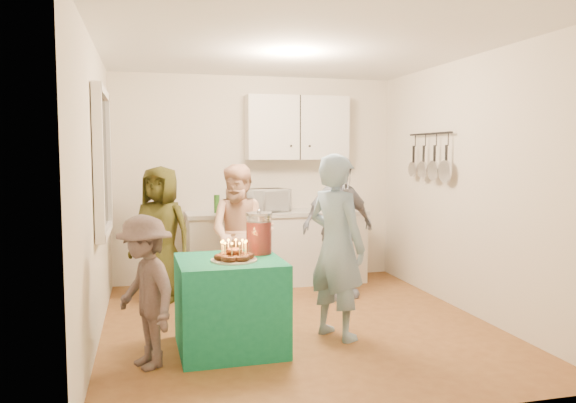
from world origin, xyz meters
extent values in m
plane|color=brown|center=(0.00, 0.00, 0.00)|extent=(4.00, 4.00, 0.00)
plane|color=white|center=(0.00, 0.00, 2.60)|extent=(4.00, 4.00, 0.00)
plane|color=silver|center=(0.00, 2.00, 1.30)|extent=(3.60, 3.60, 0.00)
plane|color=silver|center=(-1.80, 0.00, 1.30)|extent=(4.00, 4.00, 0.00)
plane|color=silver|center=(1.80, 0.00, 1.30)|extent=(4.00, 4.00, 0.00)
cube|color=black|center=(-1.77, 0.30, 1.55)|extent=(0.04, 1.00, 1.20)
cube|color=white|center=(0.20, 1.70, 0.43)|extent=(2.20, 0.58, 0.86)
cube|color=beige|center=(0.20, 1.70, 0.89)|extent=(2.24, 0.62, 0.05)
cube|color=white|center=(0.50, 1.85, 1.95)|extent=(1.30, 0.30, 0.80)
cube|color=black|center=(1.72, 0.70, 1.60)|extent=(0.12, 1.00, 0.60)
imported|color=white|center=(0.07, 1.70, 1.05)|extent=(0.57, 0.46, 0.28)
cube|color=#127C54|center=(-0.72, -0.51, 0.38)|extent=(0.87, 0.87, 0.76)
cylinder|color=#B1100E|center=(-0.43, -0.33, 0.93)|extent=(0.22, 0.22, 0.34)
imported|color=#86A6C3|center=(0.24, -0.44, 0.81)|extent=(0.63, 0.71, 1.63)
imported|color=brown|center=(-1.23, 1.25, 0.75)|extent=(0.87, 0.79, 1.49)
imported|color=#F6A180|center=(-0.38, 0.91, 0.76)|extent=(0.90, 0.80, 1.51)
imported|color=#111B39|center=(0.71, 0.86, 0.80)|extent=(1.01, 0.65, 1.60)
imported|color=#4D3E3D|center=(-1.40, -0.75, 0.59)|extent=(0.71, 0.87, 1.17)
camera|label=1|loc=(-1.38, -5.07, 1.64)|focal=35.00mm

